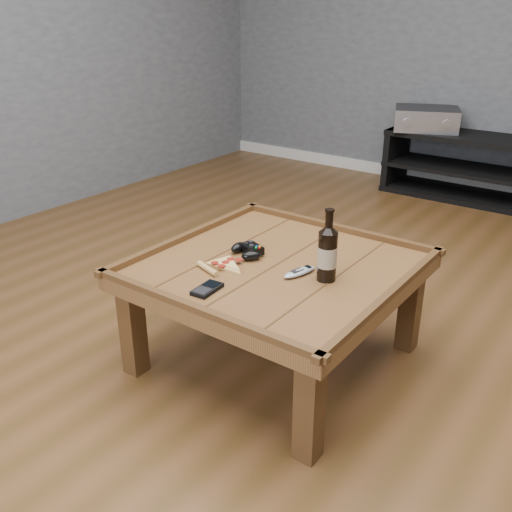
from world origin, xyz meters
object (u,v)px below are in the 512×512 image
Objects in this scene: coffee_table at (277,277)px; pizza_slice at (223,265)px; beer_bottle at (327,252)px; av_receiver at (426,119)px; game_controller at (248,250)px; media_console at (477,169)px; smartphone at (207,289)px; remote_control at (300,272)px.

pizza_slice is at bearing -137.76° from coffee_table.
beer_bottle is 2.83m from av_receiver.
av_receiver is at bearing 116.97° from game_controller.
media_console is 2.76m from game_controller.
smartphone is at bearing -56.89° from game_controller.
game_controller is at bearing 178.71° from coffee_table.
av_receiver reaches higher than smartphone.
smartphone is at bearing -131.79° from beer_bottle.
coffee_table is 0.15m from remote_control.
beer_bottle reaches higher than smartphone.
media_console is at bearing 104.28° from pizza_slice.
av_receiver is (-0.68, 2.75, 0.02)m from beer_bottle.
coffee_table is at bearing -177.16° from remote_control.
pizza_slice is (-0.01, -0.15, -0.01)m from game_controller.
beer_bottle reaches higher than coffee_table.
smartphone is (0.09, -0.20, 0.00)m from pizza_slice.
smartphone is (-0.07, -3.09, 0.21)m from media_console.
remote_control reaches higher than smartphone.
game_controller is 0.28× the size of av_receiver.
beer_bottle is at bearing 37.46° from pizza_slice.
coffee_table reaches higher than smartphone.
smartphone is at bearing -102.25° from coffee_table.
smartphone is (0.08, -0.35, -0.01)m from game_controller.
coffee_table is 0.29m from beer_bottle.
coffee_table reaches higher than pizza_slice.
beer_bottle reaches higher than media_console.
av_receiver reaches higher than coffee_table.
beer_bottle is 1.71× the size of game_controller.
coffee_table is at bearing -90.00° from media_console.
remote_control is at bearing -12.15° from coffee_table.
game_controller is 1.28× the size of smartphone.
media_console is 3.10m from smartphone.
game_controller is 2.76m from av_receiver.
game_controller is at bearing 97.91° from smartphone.
remote_control is (0.12, -0.03, 0.07)m from coffee_table.
beer_bottle is at bearing 43.80° from smartphone.
pizza_slice is (-0.16, -0.15, 0.07)m from coffee_table.
media_console is 5.39× the size of pizza_slice.
av_receiver is at bearing 92.47° from smartphone.
remote_control is at bearing -168.12° from beer_bottle.
media_console is 2.78m from beer_bottle.
beer_bottle is at bearing 26.87° from remote_control.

